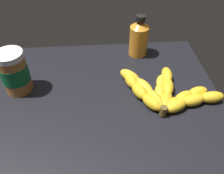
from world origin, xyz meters
TOP-DOWN VIEW (x-y plane):
  - ground_plane at (0.00, 0.00)cm, footprint 73.56×60.26cm
  - banana_bunch at (19.24, -0.15)cm, footprint 30.41×20.90cm
  - peanut_butter_jar at (-24.64, 6.56)cm, footprint 8.19×8.19cm
  - honey_bottle at (15.23, 23.01)cm, footprint 6.72×6.72cm

SIDE VIEW (x-z plane):
  - ground_plane at x=0.00cm, z-range -4.87..0.00cm
  - banana_bunch at x=19.24cm, z-range -0.11..3.53cm
  - peanut_butter_jar at x=-24.64cm, z-range -0.05..13.55cm
  - honey_bottle at x=15.23cm, z-range -0.67..14.48cm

